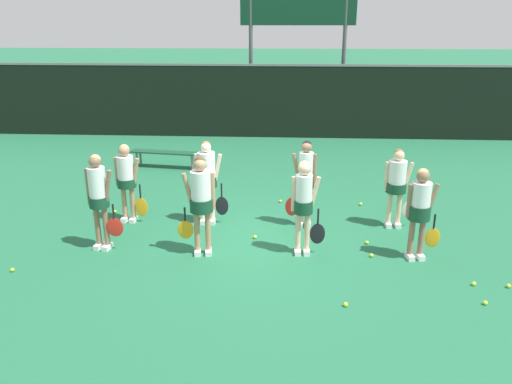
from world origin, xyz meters
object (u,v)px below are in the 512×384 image
object	(u,v)px
tennis_ball_3	(485,303)
tennis_ball_9	(255,237)
tennis_ball_1	(280,201)
tennis_ball_0	(361,204)
tennis_ball_5	(371,255)
player_4	(126,176)
player_0	(99,194)
player_3	(420,206)
tennis_ball_2	(12,270)
tennis_ball_7	(367,243)
player_5	(207,175)
player_1	(201,197)
scoreboard	(298,10)
player_6	(305,177)
tennis_ball_6	(346,304)
tennis_ball_8	(509,286)
bench_courtside	(165,154)
tennis_ball_11	(202,200)
tennis_ball_4	(115,212)
player_2	(304,200)
tennis_ball_10	(474,284)
player_7	(397,181)

from	to	relation	value
tennis_ball_3	tennis_ball_9	bearing A→B (deg)	148.57
tennis_ball_1	tennis_ball_0	bearing A→B (deg)	-2.86
tennis_ball_5	tennis_ball_1	bearing A→B (deg)	121.27
tennis_ball_1	player_4	bearing A→B (deg)	-157.30
player_4	tennis_ball_9	size ratio (longest dim) A/B	23.64
player_0	player_3	xyz separation A→B (m)	(5.67, -0.07, -0.08)
tennis_ball_2	tennis_ball_7	size ratio (longest dim) A/B	0.99
player_4	player_5	xyz separation A→B (m)	(1.67, -0.00, 0.05)
player_3	player_4	xyz separation A→B (m)	(-5.58, 1.41, -0.00)
player_1	tennis_ball_3	xyz separation A→B (m)	(4.48, -1.47, -1.06)
scoreboard	player_6	distance (m)	9.68
player_5	tennis_ball_5	world-z (taller)	player_5
tennis_ball_2	tennis_ball_5	world-z (taller)	tennis_ball_5
tennis_ball_1	tennis_ball_6	xyz separation A→B (m)	(1.02, -4.42, 0.00)
player_3	tennis_ball_8	size ratio (longest dim) A/B	24.41
tennis_ball_5	tennis_ball_8	world-z (taller)	same
tennis_ball_3	tennis_ball_9	size ratio (longest dim) A/B	0.97
bench_courtside	tennis_ball_5	distance (m)	7.43
tennis_ball_3	tennis_ball_7	bearing A→B (deg)	125.01
tennis_ball_9	tennis_ball_11	bearing A→B (deg)	123.93
player_6	tennis_ball_8	size ratio (longest dim) A/B	26.33
scoreboard	player_0	xyz separation A→B (m)	(-3.70, -10.38, -3.31)
player_5	tennis_ball_11	distance (m)	1.66
player_6	tennis_ball_6	bearing A→B (deg)	-72.75
player_4	tennis_ball_9	distance (m)	2.95
tennis_ball_9	player_6	bearing A→B (deg)	36.04
player_1	tennis_ball_0	bearing A→B (deg)	33.10
tennis_ball_6	tennis_ball_1	bearing A→B (deg)	103.02
tennis_ball_0	tennis_ball_5	bearing A→B (deg)	-93.78
bench_courtside	tennis_ball_0	size ratio (longest dim) A/B	29.30
tennis_ball_4	tennis_ball_6	bearing A→B (deg)	-37.14
player_0	player_2	bearing A→B (deg)	9.61
bench_courtside	tennis_ball_7	world-z (taller)	bench_courtside
tennis_ball_1	tennis_ball_8	xyz separation A→B (m)	(3.66, -3.72, 0.00)
player_2	tennis_ball_0	size ratio (longest dim) A/B	24.76
player_5	tennis_ball_4	size ratio (longest dim) A/B	24.36
bench_courtside	tennis_ball_7	xyz separation A→B (m)	(5.00, -4.94, -0.38)
player_5	tennis_ball_7	size ratio (longest dim) A/B	25.64
player_0	tennis_ball_11	bearing A→B (deg)	71.16
player_1	player_6	bearing A→B (deg)	30.24
tennis_ball_3	tennis_ball_11	bearing A→B (deg)	139.55
tennis_ball_0	player_6	bearing A→B (deg)	-136.48
player_2	player_5	world-z (taller)	player_5
player_6	player_1	bearing A→B (deg)	-135.40
player_6	bench_courtside	bearing A→B (deg)	140.58
tennis_ball_1	tennis_ball_10	bearing A→B (deg)	-49.56
tennis_ball_0	tennis_ball_3	xyz separation A→B (m)	(1.26, -4.16, -0.00)
player_4	tennis_ball_1	world-z (taller)	player_4
player_7	tennis_ball_3	size ratio (longest dim) A/B	24.14
tennis_ball_1	tennis_ball_11	bearing A→B (deg)	-178.58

